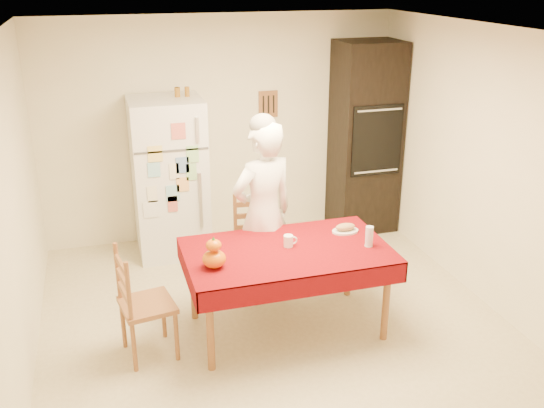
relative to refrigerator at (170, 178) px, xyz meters
name	(u,v)px	position (x,y,z in m)	size (l,w,h in m)	color
floor	(279,331)	(0.65, -1.88, -0.85)	(4.50, 4.50, 0.00)	tan
room_shell	(280,151)	(0.65, -1.88, 0.77)	(4.02, 4.52, 2.51)	white
refrigerator	(170,178)	(0.00, 0.00, 0.00)	(0.75, 0.74, 1.70)	white
oven_cabinet	(365,138)	(2.28, 0.05, 0.25)	(0.70, 0.62, 2.20)	black
dining_table	(287,257)	(0.73, -1.85, -0.16)	(1.70, 1.00, 0.76)	brown
chair_far	(256,240)	(0.66, -1.06, -0.34)	(0.46, 0.44, 0.95)	brown
chair_left	(139,300)	(-0.51, -1.90, -0.34)	(0.46, 0.48, 0.95)	brown
seated_woman	(263,215)	(0.67, -1.31, 0.02)	(0.63, 0.41, 1.73)	white
coffee_mug	(288,241)	(0.75, -1.80, -0.04)	(0.08, 0.08, 0.10)	white
pumpkin_lower	(214,259)	(0.08, -1.99, -0.02)	(0.19, 0.19, 0.14)	#CA3B04
pumpkin_upper	(214,245)	(0.08, -1.99, 0.10)	(0.12, 0.12, 0.09)	#ED5905
wine_glass	(369,236)	(1.40, -1.98, 0.00)	(0.07, 0.07, 0.18)	silver
bread_plate	(345,231)	(1.33, -1.66, -0.08)	(0.24, 0.24, 0.02)	silver
bread_loaf	(345,227)	(1.33, -1.66, -0.04)	(0.18, 0.10, 0.06)	#9B7A4C
spice_jar_left	(178,92)	(0.14, 0.05, 0.90)	(0.05, 0.05, 0.10)	#8B5B19
spice_jar_mid	(177,92)	(0.14, 0.05, 0.90)	(0.05, 0.05, 0.10)	#95611B
spice_jar_right	(187,92)	(0.24, 0.05, 0.90)	(0.05, 0.05, 0.10)	#935F1A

